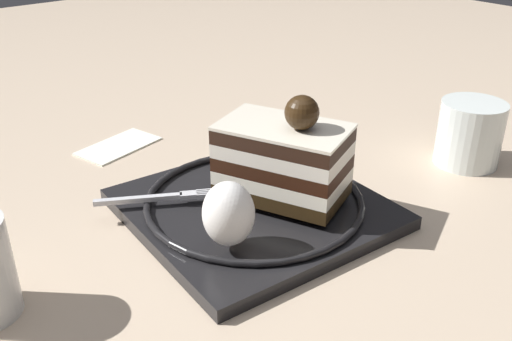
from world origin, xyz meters
TOP-DOWN VIEW (x-y plane):
  - ground_plane at (0.00, 0.00)m, footprint 2.40×2.40m
  - dessert_plate at (0.02, -0.00)m, footprint 0.24×0.24m
  - cake_slice at (0.05, -0.01)m, footprint 0.11×0.14m
  - whipped_cream_dollop at (-0.05, -0.05)m, footprint 0.04×0.04m
  - fork at (-0.05, 0.05)m, footprint 0.11×0.07m
  - drink_glass_far at (0.29, -0.07)m, footprint 0.07×0.07m
  - folded_napkin at (-0.01, 0.23)m, footprint 0.11×0.08m

SIDE VIEW (x-z plane):
  - ground_plane at x=0.00m, z-range 0.00..0.00m
  - folded_napkin at x=-0.01m, z-range 0.00..0.00m
  - dessert_plate at x=0.02m, z-range 0.00..0.02m
  - fork at x=-0.05m, z-range 0.02..0.03m
  - drink_glass_far at x=0.29m, z-range 0.00..0.07m
  - whipped_cream_dollop at x=-0.05m, z-range 0.02..0.08m
  - cake_slice at x=0.05m, z-range 0.01..0.11m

